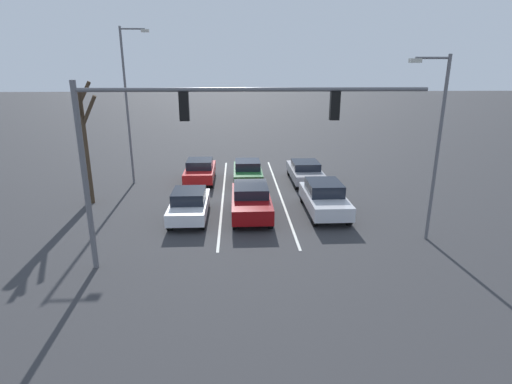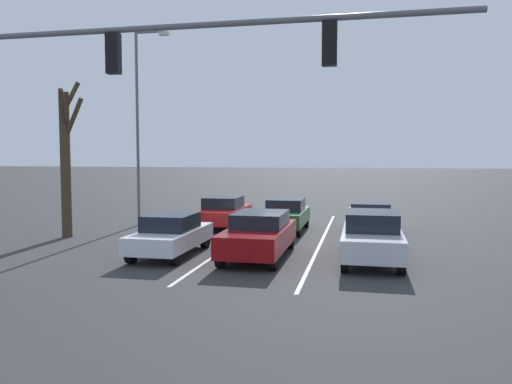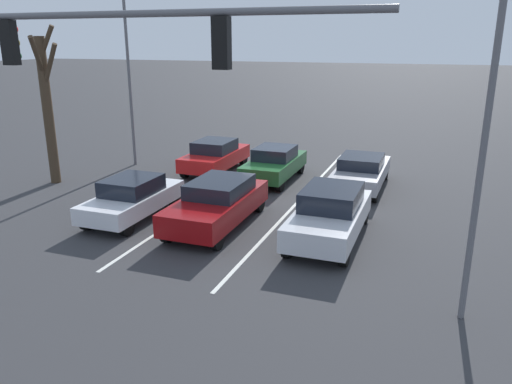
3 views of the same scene
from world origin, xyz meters
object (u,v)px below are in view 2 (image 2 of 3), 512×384
object	(u,v)px
car_gray_leftlane_second	(370,217)
car_darkgreen_midlane_second	(286,214)
car_maroon_midlane_front	(259,234)
traffic_signal_gantry	(117,88)
bare_tree_near	(66,157)
car_red_rightlane_second	(224,212)
car_white_rightlane_front	(171,234)
street_lamp_right_shoulder	(140,116)
car_silver_leftlane_front	(372,236)

from	to	relation	value
car_gray_leftlane_second	car_darkgreen_midlane_second	world-z (taller)	car_darkgreen_midlane_second
car_maroon_midlane_front	car_gray_leftlane_second	distance (m)	7.08
traffic_signal_gantry	bare_tree_near	bearing A→B (deg)	-50.29
car_maroon_midlane_front	car_red_rightlane_second	size ratio (longest dim) A/B	1.12
car_darkgreen_midlane_second	car_white_rightlane_front	bearing A→B (deg)	64.12
car_gray_leftlane_second	car_red_rightlane_second	xyz separation A→B (m)	(6.84, -0.48, 0.02)
car_maroon_midlane_front	traffic_signal_gantry	distance (m)	7.24
traffic_signal_gantry	bare_tree_near	xyz separation A→B (m)	(6.37, -7.67, -1.68)
car_gray_leftlane_second	car_darkgreen_midlane_second	distance (m)	3.75
car_maroon_midlane_front	street_lamp_right_shoulder	bearing A→B (deg)	-41.15
car_red_rightlane_second	street_lamp_right_shoulder	distance (m)	6.18
car_white_rightlane_front	car_gray_leftlane_second	bearing A→B (deg)	-136.97
car_gray_leftlane_second	street_lamp_right_shoulder	size ratio (longest dim) A/B	0.50
car_maroon_midlane_front	car_gray_leftlane_second	size ratio (longest dim) A/B	1.02
car_maroon_midlane_front	bare_tree_near	distance (m)	9.38
car_white_rightlane_front	car_silver_leftlane_front	bearing A→B (deg)	-176.19
car_silver_leftlane_front	street_lamp_right_shoulder	xyz separation A→B (m)	(10.95, -6.21, 4.52)
car_gray_leftlane_second	street_lamp_right_shoulder	world-z (taller)	street_lamp_right_shoulder
traffic_signal_gantry	car_silver_leftlane_front	bearing A→B (deg)	-138.00
car_maroon_midlane_front	bare_tree_near	xyz separation A→B (m)	(8.72, -2.31, 2.58)
car_darkgreen_midlane_second	bare_tree_near	size ratio (longest dim) A/B	0.66
car_silver_leftlane_front	car_maroon_midlane_front	xyz separation A→B (m)	(3.73, 0.10, -0.04)
car_maroon_midlane_front	car_darkgreen_midlane_second	world-z (taller)	car_maroon_midlane_front
traffic_signal_gantry	car_gray_leftlane_second	bearing A→B (deg)	-118.21
traffic_signal_gantry	bare_tree_near	distance (m)	10.12
car_red_rightlane_second	street_lamp_right_shoulder	xyz separation A→B (m)	(4.14, 0.17, 4.59)
car_darkgreen_midlane_second	street_lamp_right_shoulder	distance (m)	8.57
car_silver_leftlane_front	street_lamp_right_shoulder	bearing A→B (deg)	-29.53
car_white_rightlane_front	car_darkgreen_midlane_second	bearing A→B (deg)	-115.88
car_silver_leftlane_front	traffic_signal_gantry	bearing A→B (deg)	42.00
car_maroon_midlane_front	car_darkgreen_midlane_second	xyz separation A→B (m)	(-0.01, -5.95, -0.02)
car_white_rightlane_front	car_red_rightlane_second	bearing A→B (deg)	-89.67
car_gray_leftlane_second	car_maroon_midlane_front	bearing A→B (deg)	57.96
car_silver_leftlane_front	car_red_rightlane_second	size ratio (longest dim) A/B	1.09
car_red_rightlane_second	car_darkgreen_midlane_second	world-z (taller)	same
car_maroon_midlane_front	car_darkgreen_midlane_second	bearing A→B (deg)	-90.09
car_white_rightlane_front	street_lamp_right_shoulder	world-z (taller)	street_lamp_right_shoulder
car_white_rightlane_front	car_gray_leftlane_second	xyz separation A→B (m)	(-6.80, -6.35, 0.01)
car_maroon_midlane_front	bare_tree_near	bearing A→B (deg)	-14.82
car_darkgreen_midlane_second	bare_tree_near	distance (m)	9.81
car_silver_leftlane_front	car_darkgreen_midlane_second	distance (m)	6.93
car_silver_leftlane_front	traffic_signal_gantry	size ratio (longest dim) A/B	0.39
car_red_rightlane_second	car_maroon_midlane_front	bearing A→B (deg)	115.46
car_red_rightlane_second	bare_tree_near	world-z (taller)	bare_tree_near
car_darkgreen_midlane_second	street_lamp_right_shoulder	bearing A→B (deg)	-2.88
car_silver_leftlane_front	car_gray_leftlane_second	size ratio (longest dim) A/B	0.99
car_silver_leftlane_front	traffic_signal_gantry	distance (m)	9.20
car_white_rightlane_front	car_silver_leftlane_front	distance (m)	6.79
car_silver_leftlane_front	bare_tree_near	size ratio (longest dim) A/B	0.72
car_gray_leftlane_second	traffic_signal_gantry	xyz separation A→B (m)	(6.10, 11.37, 4.31)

